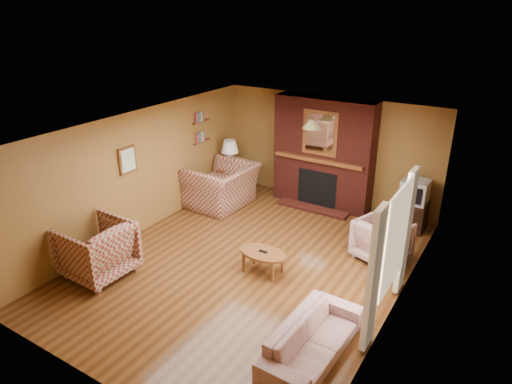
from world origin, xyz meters
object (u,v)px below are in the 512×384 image
Objects in this scene: side_table at (231,180)px; coffee_table at (263,255)px; plaid_loveseat at (222,186)px; tv_stand at (411,215)px; floral_sofa at (313,340)px; floral_armchair at (382,240)px; plaid_armchair at (97,250)px; fireplace at (323,154)px; crt_tv at (415,191)px; table_lamp at (230,153)px.

coffee_table is at bearing -46.50° from side_table.
plaid_loveseat is 4.04m from tv_stand.
floral_armchair is (0.00, 2.83, 0.12)m from floral_sofa.
plaid_loveseat is at bearing 51.13° from floral_sofa.
plaid_loveseat is 2.27× the size of side_table.
plaid_armchair reaches higher than plaid_loveseat.
plaid_armchair is at bearing -112.96° from fireplace.
side_table is at bearing -173.71° from tv_stand.
crt_tv reaches higher than plaid_loveseat.
tv_stand reaches higher than floral_sofa.
crt_tv is at bearing 59.80° from coffee_table.
side_table is (-2.45, 2.58, -0.02)m from coffee_table.
tv_stand is at bearing 4.82° from side_table.
floral_sofa is 2.65× the size of table_lamp.
fireplace is at bearing 158.78° from plaid_armchair.
fireplace is at bearing 14.29° from side_table.
crt_tv reaches higher than floral_armchair.
plaid_armchair is 5.97m from crt_tv.
floral_armchair is at bearing -94.35° from tv_stand.
crt_tv reaches higher than floral_sofa.
floral_armchair is at bearing -95.84° from crt_tv.
fireplace is 1.36× the size of floral_sofa.
side_table is 1.25× the size of crt_tv.
floral_sofa is 2.83m from floral_armchair.
side_table is at bearing -165.71° from fireplace.
plaid_loveseat is 0.75m from side_table.
tv_stand is (0.15, 1.45, -0.08)m from floral_armchair.
tv_stand is 1.18× the size of crt_tv.
floral_sofa is 4.29m from tv_stand.
crt_tv is (1.70, 2.92, 0.48)m from coffee_table.
tv_stand is at bearing 90.00° from crt_tv.
table_lamp is at bearing 47.49° from floral_sofa.
crt_tv is (0.15, 1.45, 0.45)m from floral_armchair.
fireplace is 5.05m from plaid_armchair.
fireplace is 4.76× the size of crt_tv.
table_lamp reaches higher than tv_stand.
side_table is 4.20m from crt_tv.
plaid_armchair is (-0.10, -3.38, 0.01)m from plaid_loveseat.
fireplace is 3.81× the size of side_table.
plaid_loveseat reaches higher than coffee_table.
floral_sofa is at bearing 93.71° from plaid_armchair.
side_table is at bearing 0.00° from table_lamp.
crt_tv reaches higher than side_table.
crt_tv is at bearing 139.55° from plaid_armchair.
plaid_loveseat is 4.97m from floral_sofa.
table_lamp is at bearing 0.00° from side_table.
plaid_loveseat is 1.70× the size of coffee_table.
plaid_armchair is 4.07m from side_table.
side_table is 0.95× the size of table_lamp.
floral_armchair is at bearing -40.77° from fireplace.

